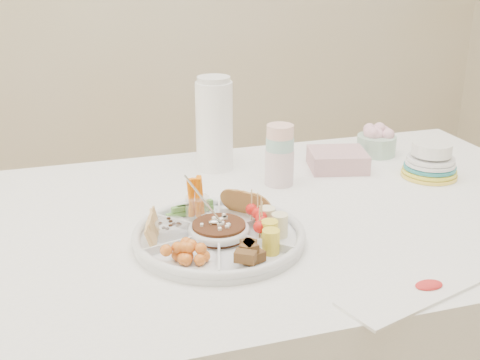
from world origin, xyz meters
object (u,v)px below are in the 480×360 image
object	(u,v)px
thermos	(214,123)
party_tray	(219,233)
dining_table	(294,332)
plate_stack	(431,160)

from	to	relation	value
thermos	party_tray	bearing A→B (deg)	-103.87
dining_table	thermos	bearing A→B (deg)	110.21
plate_stack	dining_table	bearing A→B (deg)	-168.01
dining_table	party_tray	distance (m)	0.49
dining_table	party_tray	bearing A→B (deg)	-152.25
thermos	plate_stack	xyz separation A→B (m)	(0.57, -0.25, -0.09)
party_tray	plate_stack	size ratio (longest dim) A/B	2.40
dining_table	plate_stack	world-z (taller)	plate_stack
dining_table	party_tray	size ratio (longest dim) A/B	4.00
thermos	dining_table	bearing A→B (deg)	-69.79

